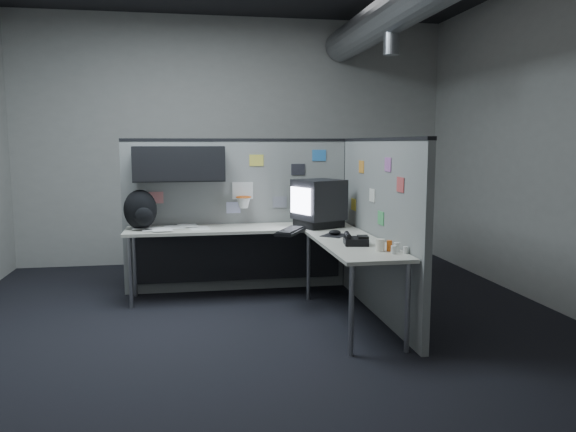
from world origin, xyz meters
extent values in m
cube|color=black|center=(0.00, 0.00, -0.01)|extent=(5.60, 5.60, 0.01)
cube|color=#9E9E99|center=(0.00, 2.80, 1.60)|extent=(5.60, 0.01, 3.20)
cube|color=#9E9E99|center=(0.00, -2.80, 1.60)|extent=(5.60, 0.01, 3.20)
cube|color=#9E9E99|center=(2.80, 0.00, 1.60)|extent=(0.01, 5.60, 3.20)
cylinder|color=slate|center=(1.40, 0.80, 2.60)|extent=(0.16, 0.16, 0.30)
cube|color=gray|center=(-0.08, 1.30, 0.80)|extent=(2.43, 0.06, 1.60)
cube|color=black|center=(-0.08, 1.30, 1.61)|extent=(2.43, 0.07, 0.03)
cube|color=black|center=(1.10, 1.30, 0.80)|extent=(0.07, 0.07, 1.60)
cube|color=black|center=(-0.70, 1.10, 1.38)|extent=(0.90, 0.35, 0.35)
cube|color=black|center=(-0.70, 0.93, 1.38)|extent=(0.90, 0.02, 0.33)
cube|color=silver|center=(-0.05, 1.26, 1.08)|extent=(0.22, 0.02, 0.18)
torus|color=#D85914|center=(-0.05, 1.17, 1.02)|extent=(0.16, 0.16, 0.01)
cone|color=white|center=(-0.05, 1.17, 0.96)|extent=(0.14, 0.14, 0.11)
cube|color=#D87F7F|center=(-0.95, 1.26, 1.02)|extent=(0.15, 0.01, 0.12)
cube|color=#E5D84C|center=(0.10, 1.26, 1.40)|extent=(0.15, 0.01, 0.12)
cube|color=gray|center=(0.35, 1.26, 0.95)|extent=(0.15, 0.01, 0.12)
cube|color=#26262D|center=(0.55, 1.26, 1.30)|extent=(0.15, 0.01, 0.12)
cube|color=#337FCC|center=(0.78, 1.26, 1.45)|extent=(0.15, 0.01, 0.12)
cube|color=silver|center=(-0.15, 1.26, 0.90)|extent=(0.15, 0.01, 0.12)
cube|color=gray|center=(1.10, 0.22, 0.80)|extent=(0.06, 2.23, 1.60)
cube|color=black|center=(1.10, 0.22, 1.61)|extent=(0.07, 2.23, 0.03)
cube|color=orange|center=(1.06, 0.65, 1.35)|extent=(0.01, 0.15, 0.12)
cube|color=silver|center=(1.06, 0.30, 1.10)|extent=(0.01, 0.15, 0.12)
cube|color=#B266B2|center=(1.06, -0.10, 1.40)|extent=(0.01, 0.15, 0.12)
cube|color=gold|center=(1.06, 0.90, 0.95)|extent=(0.01, 0.15, 0.12)
cube|color=#CC4C4C|center=(1.06, -0.40, 1.25)|extent=(0.01, 0.15, 0.12)
cube|color=#4CB266|center=(1.06, 0.05, 0.92)|extent=(0.01, 0.15, 0.12)
cube|color=beige|center=(-0.10, 0.98, 0.71)|extent=(2.30, 0.56, 0.03)
cube|color=beige|center=(0.78, -0.07, 0.71)|extent=(0.56, 1.55, 0.03)
cube|color=black|center=(-0.10, 1.20, 0.40)|extent=(2.18, 0.02, 0.55)
cylinder|color=gray|center=(-1.18, 0.76, 0.35)|extent=(0.04, 0.04, 0.70)
cylinder|color=gray|center=(-1.18, 1.20, 0.35)|extent=(0.04, 0.04, 0.70)
cylinder|color=gray|center=(0.56, 0.76, 0.35)|extent=(0.04, 0.04, 0.70)
cylinder|color=gray|center=(0.56, -0.78, 0.35)|extent=(0.04, 0.04, 0.70)
cylinder|color=gray|center=(1.00, -0.78, 0.35)|extent=(0.04, 0.04, 0.70)
cube|color=black|center=(0.69, 0.86, 0.77)|extent=(0.51, 0.48, 0.08)
cube|color=black|center=(0.69, 0.86, 1.01)|extent=(0.56, 0.56, 0.40)
cube|color=silver|center=(0.48, 0.78, 1.01)|extent=(0.14, 0.31, 0.26)
cube|color=black|center=(0.33, 0.51, 0.74)|extent=(0.37, 0.49, 0.03)
cube|color=black|center=(0.33, 0.51, 0.77)|extent=(0.33, 0.45, 0.01)
cube|color=black|center=(0.71, 0.31, 0.73)|extent=(0.31, 0.31, 0.01)
ellipsoid|color=black|center=(0.71, 0.31, 0.76)|extent=(0.12, 0.09, 0.05)
cube|color=black|center=(0.77, -0.17, 0.76)|extent=(0.23, 0.24, 0.06)
cylinder|color=black|center=(0.71, -0.15, 0.81)|extent=(0.08, 0.20, 0.04)
cube|color=black|center=(0.83, -0.19, 0.80)|extent=(0.11, 0.13, 0.02)
cylinder|color=silver|center=(0.99, -0.54, 0.77)|extent=(0.06, 0.06, 0.08)
cylinder|color=silver|center=(0.94, -0.61, 0.76)|extent=(0.05, 0.05, 0.06)
cylinder|color=silver|center=(1.04, -0.61, 0.76)|extent=(0.05, 0.05, 0.05)
cylinder|color=#D85914|center=(0.95, -0.50, 0.77)|extent=(0.05, 0.05, 0.09)
cylinder|color=white|center=(0.88, -0.48, 0.78)|extent=(0.08, 0.08, 0.10)
cube|color=white|center=(-0.52, 0.97, 0.73)|extent=(0.23, 0.30, 0.00)
cube|color=white|center=(-0.76, 1.07, 0.73)|extent=(0.23, 0.30, 0.00)
cube|color=white|center=(-0.98, 0.95, 0.74)|extent=(0.23, 0.30, 0.00)
cube|color=white|center=(-0.63, 1.14, 0.74)|extent=(0.23, 0.30, 0.00)
cube|color=white|center=(-0.88, 0.89, 0.74)|extent=(0.23, 0.30, 0.00)
cube|color=white|center=(-1.09, 1.05, 0.75)|extent=(0.23, 0.30, 0.00)
ellipsoid|color=black|center=(-1.09, 1.01, 0.93)|extent=(0.33, 0.24, 0.40)
ellipsoid|color=black|center=(-1.05, 0.88, 0.87)|extent=(0.18, 0.10, 0.18)
camera|label=1|loc=(-0.59, -4.67, 1.58)|focal=35.00mm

